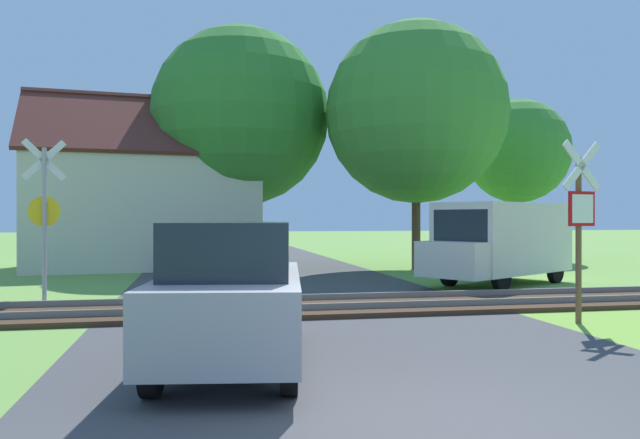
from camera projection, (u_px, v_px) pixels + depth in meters
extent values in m
plane|color=#6B9942|center=(454.00, 435.00, 5.26)|extent=(160.00, 160.00, 0.00)
cube|color=#424244|center=(384.00, 376.00, 7.22)|extent=(7.78, 80.00, 0.01)
cube|color=#422D1E|center=(305.00, 307.00, 12.43)|extent=(60.00, 2.60, 0.10)
cube|color=slate|center=(299.00, 297.00, 13.13)|extent=(60.00, 0.08, 0.12)
cube|color=slate|center=(312.00, 307.00, 11.72)|extent=(60.00, 0.08, 0.12)
cylinder|color=brown|center=(579.00, 241.00, 10.79)|extent=(0.10, 0.10, 2.88)
cube|color=red|center=(582.00, 209.00, 10.73)|extent=(0.59, 0.17, 0.60)
cube|color=white|center=(583.00, 209.00, 10.71)|extent=(0.48, 0.13, 0.49)
cube|color=white|center=(582.00, 166.00, 10.73)|extent=(0.86, 0.24, 0.88)
cube|color=white|center=(582.00, 166.00, 10.73)|extent=(0.86, 0.24, 0.88)
cylinder|color=#9E9EA5|center=(44.00, 227.00, 13.03)|extent=(0.09, 0.09, 3.31)
cube|color=white|center=(44.00, 160.00, 13.08)|extent=(0.85, 0.27, 0.88)
cube|color=white|center=(44.00, 160.00, 13.08)|extent=(0.85, 0.27, 0.88)
cylinder|color=yellow|center=(44.00, 211.00, 13.09)|extent=(0.62, 0.20, 0.64)
cube|color=beige|center=(144.00, 212.00, 23.19)|extent=(8.45, 5.94, 4.12)
cube|color=#562823|center=(145.00, 123.00, 21.98)|extent=(8.59, 3.84, 2.49)
cube|color=#562823|center=(142.00, 132.00, 24.38)|extent=(8.59, 3.84, 2.49)
cube|color=brown|center=(203.00, 127.00, 23.86)|extent=(0.56, 0.56, 1.10)
cylinder|color=#513823|center=(240.00, 224.00, 23.95)|extent=(0.28, 0.28, 3.18)
sphere|color=#337A2D|center=(240.00, 116.00, 23.94)|extent=(6.84, 6.84, 6.84)
cylinder|color=#513823|center=(518.00, 224.00, 28.20)|extent=(0.39, 0.39, 3.11)
sphere|color=#3D8433|center=(518.00, 151.00, 28.19)|extent=(4.68, 4.68, 4.68)
cylinder|color=#513823|center=(416.00, 225.00, 22.26)|extent=(0.31, 0.31, 3.17)
sphere|color=#3D8433|center=(416.00, 113.00, 22.25)|extent=(6.49, 6.49, 6.49)
cube|color=silver|center=(504.00, 238.00, 17.15)|extent=(4.57, 3.82, 1.90)
cube|color=silver|center=(452.00, 260.00, 15.48)|extent=(1.54, 1.90, 0.90)
cube|color=#19232D|center=(460.00, 226.00, 15.73)|extent=(0.88, 1.40, 0.85)
cube|color=navy|center=(474.00, 249.00, 17.85)|extent=(3.22, 1.99, 0.16)
cylinder|color=black|center=(450.00, 273.00, 16.75)|extent=(0.67, 0.51, 0.68)
cylinder|color=black|center=(501.00, 277.00, 15.61)|extent=(0.67, 0.51, 0.68)
cylinder|color=black|center=(506.00, 268.00, 18.70)|extent=(0.67, 0.51, 0.68)
cylinder|color=black|center=(555.00, 271.00, 17.56)|extent=(0.67, 0.51, 0.68)
cube|color=#99999E|center=(233.00, 307.00, 7.75)|extent=(2.21, 4.20, 0.84)
cube|color=#19232D|center=(231.00, 249.00, 7.55)|extent=(1.70, 2.38, 0.64)
cylinder|color=black|center=(289.00, 322.00, 9.14)|extent=(0.27, 0.62, 0.60)
cylinder|color=black|center=(193.00, 323.00, 9.07)|extent=(0.27, 0.62, 0.60)
cylinder|color=black|center=(289.00, 366.00, 6.42)|extent=(0.27, 0.62, 0.60)
cylinder|color=black|center=(152.00, 368.00, 6.36)|extent=(0.27, 0.62, 0.60)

